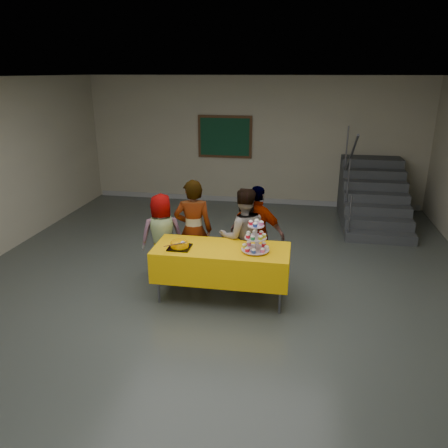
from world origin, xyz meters
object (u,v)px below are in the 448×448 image
object	(u,v)px
schoolchild_c	(243,237)
schoolchild_d	(257,234)
cupcake_stand	(256,239)
staircase	(372,198)
bear_cake	(180,244)
bake_table	(222,262)
schoolchild_b	(193,230)
schoolchild_a	(162,236)
noticeboard	(225,137)

from	to	relation	value
schoolchild_c	schoolchild_d	distance (m)	0.26
cupcake_stand	staircase	distance (m)	4.61
bear_cake	staircase	distance (m)	5.21
bake_table	staircase	size ratio (longest dim) A/B	0.78
schoolchild_b	schoolchild_d	world-z (taller)	schoolchild_b
schoolchild_c	staircase	xyz separation A→B (m)	(2.35, 3.48, -0.26)
schoolchild_a	schoolchild_b	bearing A→B (deg)	161.74
bake_table	noticeboard	xyz separation A→B (m)	(-0.80, 4.86, 1.04)
schoolchild_a	schoolchild_d	bearing A→B (deg)	168.21
schoolchild_d	noticeboard	distance (m)	4.41
schoolchild_d	noticeboard	xyz separation A→B (m)	(-1.22, 4.15, 0.86)
schoolchild_c	schoolchild_d	size ratio (longest dim) A/B	1.00
schoolchild_a	cupcake_stand	bearing A→B (deg)	140.07
bear_cake	schoolchild_b	size ratio (longest dim) A/B	0.23
bake_table	schoolchild_c	xyz separation A→B (m)	(0.23, 0.54, 0.19)
bear_cake	noticeboard	bearing A→B (deg)	92.68
bake_table	schoolchild_d	bearing A→B (deg)	59.54
staircase	bear_cake	bearing A→B (deg)	-127.31
cupcake_stand	schoolchild_d	xyz separation A→B (m)	(-0.05, 0.76, -0.20)
schoolchild_d	staircase	xyz separation A→B (m)	(2.16, 3.31, -0.25)
bake_table	schoolchild_d	distance (m)	0.85
bear_cake	staircase	xyz separation A→B (m)	(3.15, 4.13, -0.34)
cupcake_stand	bear_cake	xyz separation A→B (m)	(-1.04, -0.06, -0.11)
bake_table	cupcake_stand	xyz separation A→B (m)	(0.47, -0.05, 0.39)
noticeboard	schoolchild_c	bearing A→B (deg)	-76.61
bear_cake	schoolchild_c	distance (m)	1.03
schoolchild_d	schoolchild_a	bearing A→B (deg)	22.58
cupcake_stand	staircase	bearing A→B (deg)	62.65
bake_table	schoolchild_d	xyz separation A→B (m)	(0.42, 0.72, 0.19)
schoolchild_b	staircase	world-z (taller)	staircase
cupcake_stand	noticeboard	distance (m)	5.12
schoolchild_a	staircase	distance (m)	5.02
cupcake_stand	schoolchild_d	distance (m)	0.79
bear_cake	schoolchild_b	xyz separation A→B (m)	(0.03, 0.65, -0.04)
bake_table	bear_cake	size ratio (longest dim) A/B	5.25
schoolchild_a	bear_cake	bearing A→B (deg)	106.97
bear_cake	bake_table	bearing A→B (deg)	10.58
bear_cake	schoolchild_c	bearing A→B (deg)	39.27
bear_cake	schoolchild_d	bearing A→B (deg)	39.73
schoolchild_b	staircase	xyz separation A→B (m)	(3.12, 3.48, -0.31)
schoolchild_a	schoolchild_d	world-z (taller)	schoolchild_d
schoolchild_b	noticeboard	bearing A→B (deg)	-97.18
staircase	schoolchild_a	bearing A→B (deg)	-136.06
schoolchild_c	schoolchild_d	xyz separation A→B (m)	(0.19, 0.17, -0.00)
bake_table	cupcake_stand	bearing A→B (deg)	-5.65
cupcake_stand	schoolchild_c	xyz separation A→B (m)	(-0.25, 0.59, -0.20)
schoolchild_c	schoolchild_d	bearing A→B (deg)	-154.86
schoolchild_c	noticeboard	world-z (taller)	noticeboard
bake_table	schoolchild_a	bearing A→B (deg)	152.10
schoolchild_c	schoolchild_d	world-z (taller)	schoolchild_c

